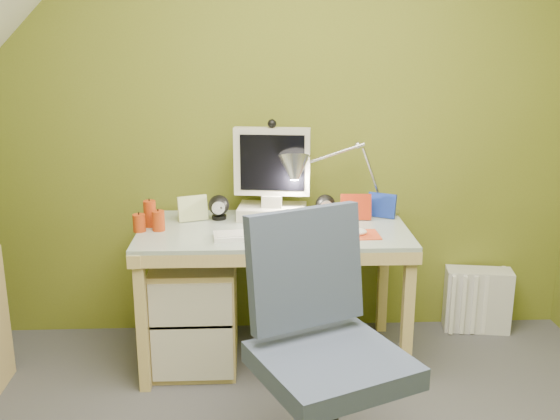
{
  "coord_description": "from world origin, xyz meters",
  "views": [
    {
      "loc": [
        -0.13,
        -1.8,
        1.64
      ],
      "look_at": [
        0.0,
        1.0,
        0.85
      ],
      "focal_mm": 42.0,
      "sensor_mm": 36.0,
      "label": 1
    }
  ],
  "objects_px": {
    "desk": "(274,294)",
    "task_chair": "(332,360)",
    "radiator": "(477,300)",
    "monitor": "(272,168)",
    "desk_lamp": "(361,162)"
  },
  "relations": [
    {
      "from": "desk",
      "to": "monitor",
      "type": "xyz_separation_m",
      "value": [
        -0.0,
        0.18,
        0.6
      ]
    },
    {
      "from": "desk",
      "to": "radiator",
      "type": "height_order",
      "value": "desk"
    },
    {
      "from": "monitor",
      "to": "task_chair",
      "type": "distance_m",
      "value": 1.24
    },
    {
      "from": "task_chair",
      "to": "radiator",
      "type": "relative_size",
      "value": 2.86
    },
    {
      "from": "desk",
      "to": "radiator",
      "type": "distance_m",
      "value": 1.19
    },
    {
      "from": "monitor",
      "to": "radiator",
      "type": "bearing_deg",
      "value": 11.83
    },
    {
      "from": "task_chair",
      "to": "radiator",
      "type": "distance_m",
      "value": 1.6
    },
    {
      "from": "task_chair",
      "to": "radiator",
      "type": "height_order",
      "value": "task_chair"
    },
    {
      "from": "desk",
      "to": "radiator",
      "type": "relative_size",
      "value": 3.68
    },
    {
      "from": "monitor",
      "to": "task_chair",
      "type": "relative_size",
      "value": 0.51
    },
    {
      "from": "monitor",
      "to": "task_chair",
      "type": "bearing_deg",
      "value": -74.15
    },
    {
      "from": "desk",
      "to": "monitor",
      "type": "height_order",
      "value": "monitor"
    },
    {
      "from": "desk_lamp",
      "to": "radiator",
      "type": "xyz_separation_m",
      "value": [
        0.69,
        0.09,
        -0.8
      ]
    },
    {
      "from": "desk",
      "to": "task_chair",
      "type": "relative_size",
      "value": 1.29
    },
    {
      "from": "desk",
      "to": "desk_lamp",
      "type": "distance_m",
      "value": 0.8
    }
  ]
}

